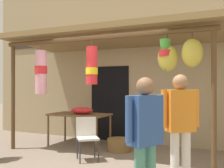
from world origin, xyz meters
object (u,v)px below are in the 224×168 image
(display_table, at_px, (79,117))
(passerby_at_right, at_px, (145,132))
(flower_heap_on_table, at_px, (82,111))
(wicker_basket_by_table, at_px, (119,145))
(shopper_by_bananas, at_px, (180,120))
(folding_chair, at_px, (87,134))

(display_table, height_order, passerby_at_right, passerby_at_right)
(flower_heap_on_table, bearing_deg, wicker_basket_by_table, -4.18)
(flower_heap_on_table, relative_size, passerby_at_right, 0.36)
(display_table, xyz_separation_m, wicker_basket_by_table, (1.12, -0.11, -0.57))
(display_table, bearing_deg, shopper_by_bananas, -31.64)
(flower_heap_on_table, xyz_separation_m, wicker_basket_by_table, (1.01, -0.07, -0.73))
(display_table, bearing_deg, passerby_at_right, -45.94)
(flower_heap_on_table, relative_size, folding_chair, 0.68)
(flower_heap_on_table, xyz_separation_m, folding_chair, (0.72, -1.00, -0.37))
(folding_chair, relative_size, passerby_at_right, 0.53)
(folding_chair, height_order, wicker_basket_by_table, folding_chair)
(display_table, bearing_deg, folding_chair, -51.25)
(flower_heap_on_table, distance_m, shopper_by_bananas, 3.23)
(display_table, xyz_separation_m, passerby_at_right, (2.62, -2.70, 0.22))
(folding_chair, bearing_deg, shopper_by_bananas, -19.70)
(wicker_basket_by_table, relative_size, shopper_by_bananas, 0.32)
(wicker_basket_by_table, xyz_separation_m, passerby_at_right, (1.50, -2.60, 0.79))
(flower_heap_on_table, xyz_separation_m, shopper_by_bananas, (2.73, -1.72, 0.10))
(wicker_basket_by_table, bearing_deg, display_table, 174.55)
(display_table, distance_m, wicker_basket_by_table, 1.26)
(shopper_by_bananas, bearing_deg, wicker_basket_by_table, 136.33)
(flower_heap_on_table, bearing_deg, display_table, 162.58)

